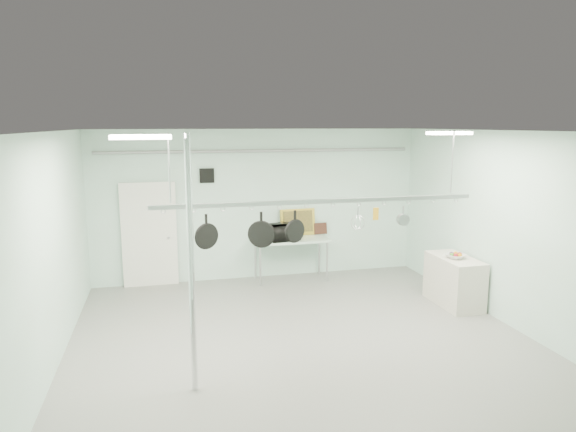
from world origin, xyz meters
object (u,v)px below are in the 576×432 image
object	(u,v)px
prep_table	(291,242)
fruit_bowl	(456,256)
pot_rack	(320,199)
skillet_right	(295,227)
coffee_canister	(289,235)
skillet_mid	(261,230)
side_cabinet	(454,281)
chrome_pole	(191,267)
microwave	(284,232)
skillet_left	(206,231)

from	to	relation	value
prep_table	fruit_bowl	world-z (taller)	fruit_bowl
pot_rack	skillet_right	bearing A→B (deg)	180.00
coffee_canister	fruit_bowl	distance (m)	3.40
skillet_mid	coffee_canister	bearing A→B (deg)	90.69
side_cabinet	pot_rack	xyz separation A→B (m)	(-2.95, -1.10, 1.78)
prep_table	chrome_pole	bearing A→B (deg)	-118.71
chrome_pole	prep_table	xyz separation A→B (m)	(2.30, 4.20, -0.77)
skillet_right	chrome_pole	bearing A→B (deg)	-173.94
prep_table	coffee_canister	bearing A→B (deg)	-148.20
chrome_pole	side_cabinet	distance (m)	5.37
chrome_pole	skillet_right	xyz separation A→B (m)	(1.53, 0.90, 0.25)
chrome_pole	microwave	bearing A→B (deg)	62.70
side_cabinet	skillet_left	world-z (taller)	skillet_left
microwave	skillet_left	distance (m)	3.78
pot_rack	skillet_right	world-z (taller)	pot_rack
side_cabinet	fruit_bowl	bearing A→B (deg)	-122.30
side_cabinet	fruit_bowl	distance (m)	0.50
chrome_pole	microwave	xyz separation A→B (m)	(2.12, 4.10, -0.52)
side_cabinet	skillet_right	xyz separation A→B (m)	(-3.32, -1.10, 1.40)
skillet_mid	skillet_right	xyz separation A→B (m)	(0.49, 0.00, 0.02)
pot_rack	coffee_canister	distance (m)	3.50
pot_rack	microwave	xyz separation A→B (m)	(0.22, 3.20, -1.15)
microwave	skillet_left	xyz separation A→B (m)	(-1.85, -3.20, 0.76)
prep_table	side_cabinet	distance (m)	3.39
skillet_left	skillet_right	xyz separation A→B (m)	(1.26, 0.00, 0.01)
side_cabinet	skillet_mid	xyz separation A→B (m)	(-3.81, -1.10, 1.37)
prep_table	side_cabinet	world-z (taller)	prep_table
side_cabinet	microwave	distance (m)	3.50
chrome_pole	coffee_canister	xyz separation A→B (m)	(2.24, 4.16, -0.59)
pot_rack	skillet_left	bearing A→B (deg)	180.00
chrome_pole	skillet_right	size ratio (longest dim) A/B	6.67
prep_table	fruit_bowl	xyz separation A→B (m)	(2.51, -2.27, 0.11)
side_cabinet	coffee_canister	size ratio (longest dim) A/B	5.95
chrome_pole	prep_table	distance (m)	4.85
coffee_canister	skillet_left	world-z (taller)	skillet_left
side_cabinet	coffee_canister	bearing A→B (deg)	140.35
pot_rack	skillet_left	xyz separation A→B (m)	(-1.63, 0.00, -0.39)
chrome_pole	skillet_right	world-z (taller)	chrome_pole
chrome_pole	fruit_bowl	xyz separation A→B (m)	(4.81, 1.93, -0.66)
side_cabinet	skillet_left	size ratio (longest dim) A/B	2.45
side_cabinet	skillet_right	world-z (taller)	skillet_right
pot_rack	coffee_canister	bearing A→B (deg)	84.05
coffee_canister	skillet_right	size ratio (longest dim) A/B	0.42
microwave	coffee_canister	bearing A→B (deg)	-162.71
chrome_pole	coffee_canister	world-z (taller)	chrome_pole
pot_rack	skillet_mid	world-z (taller)	pot_rack
prep_table	skillet_right	xyz separation A→B (m)	(-0.77, -3.30, 1.01)
skillet_left	skillet_right	size ratio (longest dim) A/B	1.02
side_cabinet	pot_rack	world-z (taller)	pot_rack
pot_rack	skillet_mid	size ratio (longest dim) A/B	9.11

